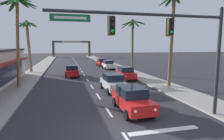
{
  "coord_description": "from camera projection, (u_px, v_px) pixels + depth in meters",
  "views": [
    {
      "loc": [
        -2.79,
        -9.31,
        4.47
      ],
      "look_at": [
        1.48,
        8.0,
        2.2
      ],
      "focal_mm": 30.68,
      "sensor_mm": 36.0,
      "label": 1
    }
  ],
  "objects": [
    {
      "name": "ground_plane",
      "position": [
        121.0,
        130.0,
        10.2
      ],
      "size": [
        220.0,
        220.0,
        0.0
      ],
      "primitive_type": "plane",
      "color": "#2D2D33"
    },
    {
      "name": "sidewalk_right",
      "position": [
        132.0,
        73.0,
        31.3
      ],
      "size": [
        3.2,
        110.0,
        0.14
      ],
      "primitive_type": "cube",
      "color": "#9E998E",
      "rests_on": "ground"
    },
    {
      "name": "sidewalk_left",
      "position": [
        30.0,
        76.0,
        27.6
      ],
      "size": [
        3.2,
        110.0,
        0.14
      ],
      "primitive_type": "cube",
      "color": "#9E998E",
      "rests_on": "ground"
    },
    {
      "name": "lane_markings",
      "position": [
        86.0,
        74.0,
        30.13
      ],
      "size": [
        4.28,
        89.77,
        0.01
      ],
      "color": "silver",
      "rests_on": "ground"
    },
    {
      "name": "traffic_signal_mast",
      "position": [
        172.0,
        38.0,
        10.91
      ],
      "size": [
        10.31,
        0.41,
        6.8
      ],
      "color": "#2D2D33",
      "rests_on": "ground"
    },
    {
      "name": "sedan_lead_at_stop_bar",
      "position": [
        132.0,
        99.0,
        13.07
      ],
      "size": [
        1.98,
        4.46,
        1.68
      ],
      "color": "red",
      "rests_on": "ground"
    },
    {
      "name": "sedan_third_in_queue",
      "position": [
        113.0,
        82.0,
        19.02
      ],
      "size": [
        2.04,
        4.49,
        1.68
      ],
      "color": "silver",
      "rests_on": "ground"
    },
    {
      "name": "sedan_oncoming_far",
      "position": [
        72.0,
        71.0,
        27.77
      ],
      "size": [
        1.95,
        4.45,
        1.68
      ],
      "color": "red",
      "rests_on": "ground"
    },
    {
      "name": "sedan_parked_nearest_kerb",
      "position": [
        102.0,
        62.0,
        42.35
      ],
      "size": [
        2.03,
        4.48,
        1.68
      ],
      "color": "red",
      "rests_on": "ground"
    },
    {
      "name": "sedan_parked_mid_kerb",
      "position": [
        126.0,
        73.0,
        25.54
      ],
      "size": [
        2.07,
        4.5,
        1.68
      ],
      "color": "red",
      "rests_on": "ground"
    },
    {
      "name": "sedan_parked_far_kerb",
      "position": [
        108.0,
        65.0,
        36.93
      ],
      "size": [
        1.96,
        4.45,
        1.68
      ],
      "color": "silver",
      "rests_on": "ground"
    },
    {
      "name": "palm_left_second",
      "position": [
        18.0,
        20.0,
        19.14
      ],
      "size": [
        3.72,
        3.76,
        9.37
      ],
      "color": "brown",
      "rests_on": "ground"
    },
    {
      "name": "palm_left_third",
      "position": [
        28.0,
        37.0,
        31.48
      ],
      "size": [
        3.56,
        3.62,
        8.62
      ],
      "color": "brown",
      "rests_on": "ground"
    },
    {
      "name": "palm_right_second",
      "position": [
        173.0,
        24.0,
        19.81
      ],
      "size": [
        3.29,
        3.24,
        9.88
      ],
      "color": "brown",
      "rests_on": "ground"
    },
    {
      "name": "palm_right_third",
      "position": [
        133.0,
        34.0,
        30.7
      ],
      "size": [
        4.36,
        4.09,
        8.68
      ],
      "color": "brown",
      "rests_on": "ground"
    },
    {
      "name": "town_gateway_arch",
      "position": [
        72.0,
        46.0,
        77.12
      ],
      "size": [
        15.13,
        0.9,
        6.41
      ],
      "color": "#423D38",
      "rests_on": "ground"
    }
  ]
}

